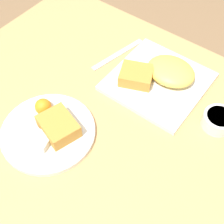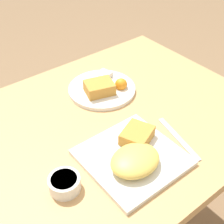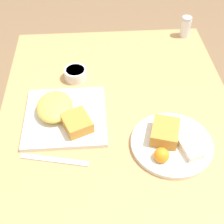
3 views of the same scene
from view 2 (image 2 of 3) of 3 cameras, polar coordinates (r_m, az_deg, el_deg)
dining_table at (r=1.05m, az=-1.73°, el=-5.73°), size 1.06×0.77×0.72m
plate_square_near at (r=0.86m, az=4.02°, el=-7.90°), size 0.26×0.26×0.06m
plate_oval_far at (r=1.12m, az=-1.78°, el=4.49°), size 0.24×0.24×0.05m
sauce_ramekin at (r=0.81m, az=-8.68°, el=-12.76°), size 0.08×0.08×0.04m
butter_knife at (r=0.96m, az=12.06°, el=-4.74°), size 0.06×0.20×0.00m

